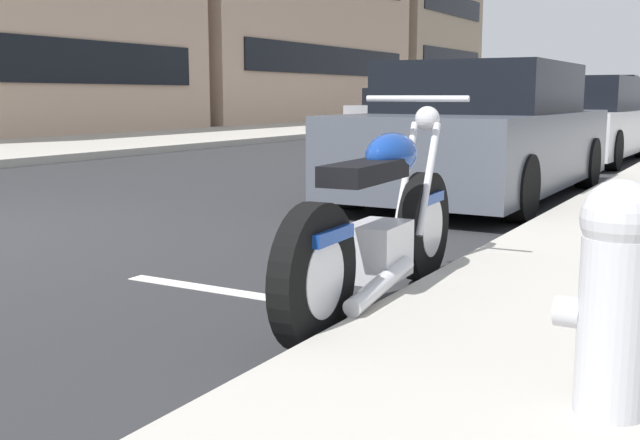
# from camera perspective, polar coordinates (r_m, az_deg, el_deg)

# --- Properties ---
(sidewalk_far_curb) EXTENTS (120.00, 5.00, 0.14)m
(sidewalk_far_curb) POSITION_cam_1_polar(r_m,az_deg,el_deg) (20.13, -9.76, 6.06)
(sidewalk_far_curb) COLOR #ADA89E
(sidewalk_far_curb) RESTS_ON ground
(parking_stall_stripe) EXTENTS (0.12, 2.20, 0.01)m
(parking_stall_stripe) POSITION_cam_1_polar(r_m,az_deg,el_deg) (4.34, -2.84, -5.90)
(parking_stall_stripe) COLOR silver
(parking_stall_stripe) RESTS_ON ground
(parked_motorcycle) EXTENTS (2.16, 0.62, 1.13)m
(parked_motorcycle) POSITION_cam_1_polar(r_m,az_deg,el_deg) (4.10, 4.48, -0.58)
(parked_motorcycle) COLOR black
(parked_motorcycle) RESTS_ON ground
(parked_car_at_intersection) EXTENTS (4.55, 1.93, 1.48)m
(parked_car_at_intersection) POSITION_cam_1_polar(r_m,az_deg,el_deg) (8.77, 11.92, 6.14)
(parked_car_at_intersection) COLOR #4C515B
(parked_car_at_intersection) RESTS_ON ground
(parked_car_mid_block) EXTENTS (4.38, 2.01, 1.44)m
(parked_car_mid_block) POSITION_cam_1_polar(r_m,az_deg,el_deg) (14.04, 18.52, 6.86)
(parked_car_mid_block) COLOR silver
(parked_car_mid_block) RESTS_ON ground
(parked_car_near_corner) EXTENTS (4.36, 1.92, 1.38)m
(parked_car_near_corner) POSITION_cam_1_polar(r_m,az_deg,el_deg) (19.19, 22.36, 7.11)
(parked_car_near_corner) COLOR navy
(parked_car_near_corner) RESTS_ON ground
(crossing_truck) EXTENTS (2.22, 5.30, 1.93)m
(crossing_truck) POSITION_cam_1_polar(r_m,az_deg,el_deg) (34.17, 19.14, 8.50)
(crossing_truck) COLOR #141947
(crossing_truck) RESTS_ON ground
(car_opposite_curb) EXTENTS (4.26, 1.98, 1.35)m
(car_opposite_curb) POSITION_cam_1_polar(r_m,az_deg,el_deg) (24.08, 5.97, 7.97)
(car_opposite_curb) COLOR gray
(car_opposite_curb) RESTS_ON ground
(fire_hydrant) EXTENTS (0.24, 0.36, 0.75)m
(fire_hydrant) POSITION_cam_1_polar(r_m,az_deg,el_deg) (2.56, 21.05, -4.98)
(fire_hydrant) COLOR #B7B7BC
(fire_hydrant) RESTS_ON sidewalk_near_curb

